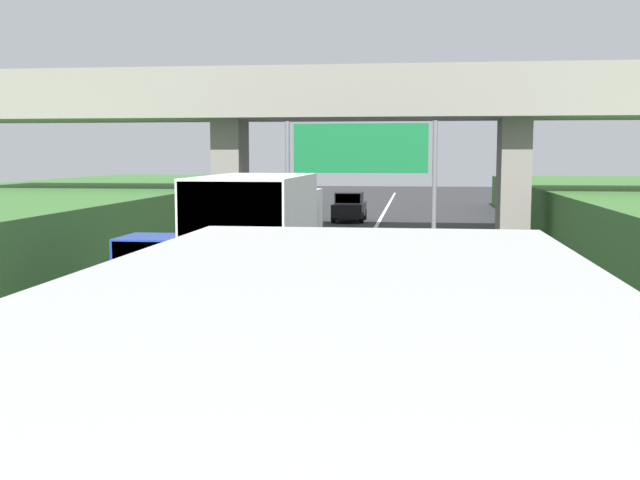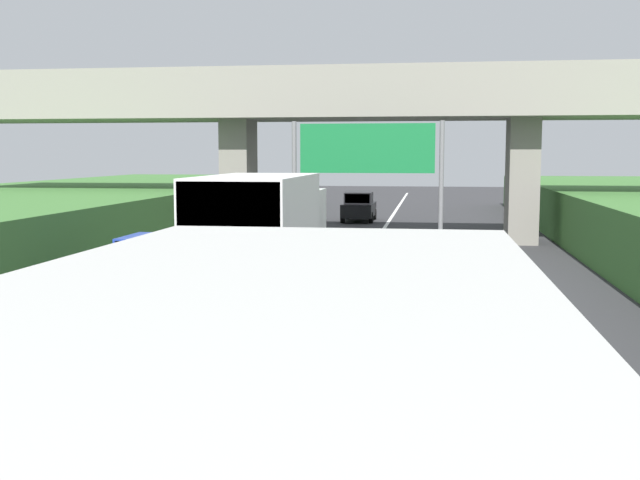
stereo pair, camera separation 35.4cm
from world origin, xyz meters
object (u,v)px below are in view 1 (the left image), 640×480
Objects in this scene: overhead_highway_sign at (360,157)px; truck_white at (263,235)px; car_black at (349,207)px; car_blue at (152,267)px.

truck_white is (-1.65, -10.99, -1.91)m from overhead_highway_sign.
car_black is at bearing 90.23° from truck_white.
car_black is 25.23m from car_blue.
truck_white is 3.81m from car_blue.
car_black is (-1.76, 15.42, -2.98)m from overhead_highway_sign.
overhead_highway_sign reaches higher than car_blue.
overhead_highway_sign is at bearing -83.50° from car_black.
car_blue is at bearing -97.46° from car_black.
truck_white is at bearing -89.77° from car_black.
car_black is at bearing 82.54° from car_blue.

